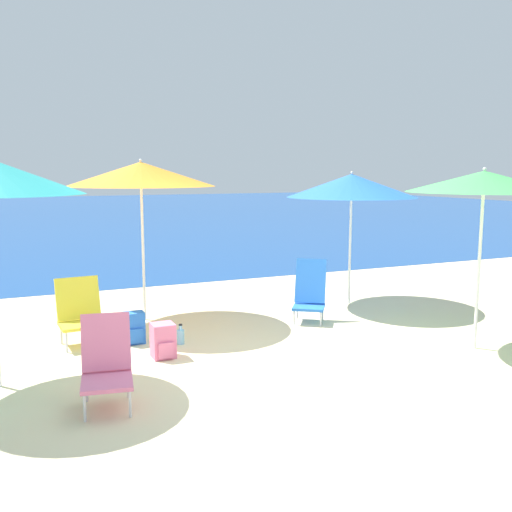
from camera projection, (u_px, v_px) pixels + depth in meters
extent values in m
plane|color=beige|center=(272.00, 369.00, 5.97)|extent=(60.00, 60.00, 0.00)
cube|color=#19478C|center=(59.00, 213.00, 28.37)|extent=(60.00, 40.00, 0.01)
cylinder|color=white|center=(479.00, 272.00, 6.54)|extent=(0.04, 0.04, 1.82)
cone|color=#47B756|center=(484.00, 181.00, 6.39)|extent=(1.73, 1.73, 0.24)
sphere|color=white|center=(485.00, 169.00, 6.37)|extent=(0.04, 0.04, 0.04)
cylinder|color=white|center=(143.00, 254.00, 7.82)|extent=(0.04, 0.04, 1.85)
cone|color=orange|center=(141.00, 174.00, 7.66)|extent=(2.01, 2.01, 0.33)
sphere|color=white|center=(140.00, 160.00, 7.64)|extent=(0.04, 0.04, 0.04)
cylinder|color=white|center=(350.00, 251.00, 8.83)|extent=(0.04, 0.04, 1.65)
cone|color=blue|center=(352.00, 186.00, 8.69)|extent=(1.98, 1.98, 0.36)
sphere|color=white|center=(352.00, 173.00, 8.66)|extent=(0.04, 0.04, 0.04)
cylinder|color=silver|center=(294.00, 318.00, 7.65)|extent=(0.02, 0.02, 0.20)
cylinder|color=silver|center=(321.00, 319.00, 7.59)|extent=(0.02, 0.02, 0.20)
cylinder|color=silver|center=(297.00, 312.00, 7.99)|extent=(0.02, 0.02, 0.20)
cylinder|color=silver|center=(323.00, 313.00, 7.92)|extent=(0.02, 0.02, 0.20)
cube|color=blue|center=(309.00, 307.00, 7.77)|extent=(0.57, 0.57, 0.04)
cube|color=blue|center=(311.00, 281.00, 7.92)|extent=(0.49, 0.45, 0.59)
cylinder|color=silver|center=(67.00, 342.00, 6.48)|extent=(0.02, 0.02, 0.24)
cylinder|color=silver|center=(105.00, 337.00, 6.68)|extent=(0.02, 0.02, 0.24)
cylinder|color=silver|center=(61.00, 334.00, 6.81)|extent=(0.02, 0.02, 0.24)
cylinder|color=silver|center=(98.00, 330.00, 7.01)|extent=(0.02, 0.02, 0.24)
cube|color=yellow|center=(82.00, 324.00, 6.72)|extent=(0.54, 0.47, 0.04)
cube|color=yellow|center=(78.00, 298.00, 6.88)|extent=(0.52, 0.19, 0.51)
cylinder|color=silver|center=(85.00, 408.00, 4.68)|extent=(0.02, 0.02, 0.24)
cylinder|color=silver|center=(130.00, 404.00, 4.77)|extent=(0.02, 0.02, 0.24)
cylinder|color=silver|center=(87.00, 389.00, 5.10)|extent=(0.02, 0.02, 0.24)
cylinder|color=silver|center=(128.00, 385.00, 5.19)|extent=(0.02, 0.02, 0.24)
cube|color=pink|center=(107.00, 381.00, 4.92)|extent=(0.51, 0.58, 0.04)
cube|color=pink|center=(106.00, 342.00, 5.12)|extent=(0.46, 0.27, 0.50)
cube|color=blue|center=(134.00, 328.00, 6.83)|extent=(0.24, 0.19, 0.38)
cube|color=blue|center=(136.00, 336.00, 6.75)|extent=(0.17, 0.03, 0.17)
cube|color=pink|center=(163.00, 340.00, 6.31)|extent=(0.25, 0.24, 0.38)
cube|color=pink|center=(166.00, 351.00, 6.20)|extent=(0.17, 0.03, 0.17)
cylinder|color=#8CCCEA|center=(181.00, 337.00, 6.81)|extent=(0.09, 0.09, 0.17)
cylinder|color=#8CCCEA|center=(181.00, 328.00, 6.80)|extent=(0.04, 0.04, 0.06)
cylinder|color=black|center=(180.00, 325.00, 6.79)|extent=(0.04, 0.04, 0.02)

